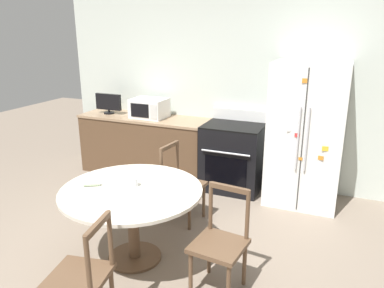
{
  "coord_description": "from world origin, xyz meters",
  "views": [
    {
      "loc": [
        1.57,
        -2.46,
        2.17
      ],
      "look_at": [
        0.04,
        1.15,
        0.95
      ],
      "focal_mm": 35.0,
      "sensor_mm": 36.0,
      "label": 1
    }
  ],
  "objects_px": {
    "dining_chair_near": "(82,277)",
    "dining_chair_right": "(220,243)",
    "refrigerator": "(306,135)",
    "microwave": "(149,108)",
    "dining_chair_far": "(182,185)",
    "oven_range": "(233,156)",
    "candle_glass": "(133,183)",
    "countertop_tv": "(108,103)"
  },
  "relations": [
    {
      "from": "dining_chair_far",
      "to": "microwave",
      "type": "bearing_deg",
      "value": -130.88
    },
    {
      "from": "dining_chair_right",
      "to": "dining_chair_far",
      "type": "distance_m",
      "value": 1.28
    },
    {
      "from": "dining_chair_near",
      "to": "oven_range",
      "type": "bearing_deg",
      "value": -15.33
    },
    {
      "from": "microwave",
      "to": "dining_chair_near",
      "type": "distance_m",
      "value": 3.16
    },
    {
      "from": "refrigerator",
      "to": "candle_glass",
      "type": "height_order",
      "value": "refrigerator"
    },
    {
      "from": "microwave",
      "to": "dining_chair_far",
      "type": "relative_size",
      "value": 0.55
    },
    {
      "from": "refrigerator",
      "to": "dining_chair_near",
      "type": "relative_size",
      "value": 1.98
    },
    {
      "from": "oven_range",
      "to": "dining_chair_near",
      "type": "height_order",
      "value": "oven_range"
    },
    {
      "from": "refrigerator",
      "to": "dining_chair_far",
      "type": "distance_m",
      "value": 1.69
    },
    {
      "from": "candle_glass",
      "to": "oven_range",
      "type": "bearing_deg",
      "value": 78.4
    },
    {
      "from": "oven_range",
      "to": "dining_chair_right",
      "type": "distance_m",
      "value": 2.16
    },
    {
      "from": "microwave",
      "to": "countertop_tv",
      "type": "height_order",
      "value": "countertop_tv"
    },
    {
      "from": "dining_chair_right",
      "to": "dining_chair_far",
      "type": "height_order",
      "value": "same"
    },
    {
      "from": "microwave",
      "to": "dining_chair_right",
      "type": "distance_m",
      "value": 2.86
    },
    {
      "from": "refrigerator",
      "to": "dining_chair_far",
      "type": "height_order",
      "value": "refrigerator"
    },
    {
      "from": "microwave",
      "to": "dining_chair_near",
      "type": "xyz_separation_m",
      "value": [
        1.05,
        -2.92,
        -0.6
      ]
    },
    {
      "from": "dining_chair_right",
      "to": "oven_range",
      "type": "bearing_deg",
      "value": -69.57
    },
    {
      "from": "countertop_tv",
      "to": "dining_chair_near",
      "type": "bearing_deg",
      "value": -58.89
    },
    {
      "from": "microwave",
      "to": "dining_chair_far",
      "type": "bearing_deg",
      "value": -47.47
    },
    {
      "from": "refrigerator",
      "to": "candle_glass",
      "type": "bearing_deg",
      "value": -125.29
    },
    {
      "from": "microwave",
      "to": "candle_glass",
      "type": "height_order",
      "value": "microwave"
    },
    {
      "from": "refrigerator",
      "to": "countertop_tv",
      "type": "bearing_deg",
      "value": 179.19
    },
    {
      "from": "refrigerator",
      "to": "dining_chair_near",
      "type": "distance_m",
      "value": 3.14
    },
    {
      "from": "microwave",
      "to": "countertop_tv",
      "type": "bearing_deg",
      "value": -178.78
    },
    {
      "from": "dining_chair_far",
      "to": "candle_glass",
      "type": "xyz_separation_m",
      "value": [
        -0.12,
        -0.84,
        0.34
      ]
    },
    {
      "from": "dining_chair_right",
      "to": "candle_glass",
      "type": "height_order",
      "value": "dining_chair_right"
    },
    {
      "from": "refrigerator",
      "to": "dining_chair_far",
      "type": "bearing_deg",
      "value": -139.23
    },
    {
      "from": "countertop_tv",
      "to": "dining_chair_far",
      "type": "xyz_separation_m",
      "value": [
        1.73,
        -1.1,
        -0.63
      ]
    },
    {
      "from": "dining_chair_right",
      "to": "microwave",
      "type": "bearing_deg",
      "value": -42.7
    },
    {
      "from": "refrigerator",
      "to": "microwave",
      "type": "bearing_deg",
      "value": 178.55
    },
    {
      "from": "microwave",
      "to": "dining_chair_right",
      "type": "relative_size",
      "value": 0.55
    },
    {
      "from": "dining_chair_near",
      "to": "dining_chair_right",
      "type": "distance_m",
      "value": 1.13
    },
    {
      "from": "dining_chair_right",
      "to": "candle_glass",
      "type": "bearing_deg",
      "value": -2.86
    },
    {
      "from": "refrigerator",
      "to": "dining_chair_near",
      "type": "bearing_deg",
      "value": -112.8
    },
    {
      "from": "dining_chair_near",
      "to": "dining_chair_right",
      "type": "relative_size",
      "value": 1.0
    },
    {
      "from": "microwave",
      "to": "candle_glass",
      "type": "xyz_separation_m",
      "value": [
        0.91,
        -1.96,
        -0.26
      ]
    },
    {
      "from": "refrigerator",
      "to": "oven_range",
      "type": "distance_m",
      "value": 1.04
    },
    {
      "from": "dining_chair_right",
      "to": "dining_chair_far",
      "type": "relative_size",
      "value": 1.0
    },
    {
      "from": "microwave",
      "to": "refrigerator",
      "type": "bearing_deg",
      "value": -1.45
    },
    {
      "from": "countertop_tv",
      "to": "dining_chair_right",
      "type": "bearing_deg",
      "value": -39.51
    },
    {
      "from": "dining_chair_far",
      "to": "candle_glass",
      "type": "height_order",
      "value": "dining_chair_far"
    },
    {
      "from": "microwave",
      "to": "dining_chair_right",
      "type": "bearing_deg",
      "value": -49.0
    }
  ]
}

